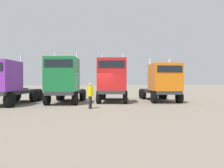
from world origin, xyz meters
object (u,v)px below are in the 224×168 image
at_px(semi_truck_orange, 162,82).
at_px(visitor_in_hivis, 90,94).
at_px(semi_truck_green, 64,80).
at_px(semi_truck_red, 113,80).
at_px(semi_truck_purple, 5,82).

bearing_deg(semi_truck_orange, visitor_in_hivis, -56.90).
relative_size(semi_truck_green, semi_truck_red, 0.99).
relative_size(semi_truck_red, semi_truck_orange, 0.98).
relative_size(semi_truck_purple, semi_truck_green, 1.03).
bearing_deg(semi_truck_green, semi_truck_orange, 100.08).
height_order(semi_truck_red, visitor_in_hivis, semi_truck_red).
xyz_separation_m(semi_truck_purple, semi_truck_orange, (13.13, -0.46, 0.01)).
height_order(semi_truck_purple, visitor_in_hivis, semi_truck_purple).
xyz_separation_m(semi_truck_red, semi_truck_orange, (4.52, -0.61, -0.17)).
relative_size(semi_truck_purple, semi_truck_orange, 0.99).
relative_size(semi_truck_orange, visitor_in_hivis, 3.76).
bearing_deg(visitor_in_hivis, semi_truck_red, 76.00).
bearing_deg(semi_truck_red, visitor_in_hivis, -17.91).
height_order(semi_truck_purple, semi_truck_green, semi_truck_green).
bearing_deg(semi_truck_red, semi_truck_purple, -72.06).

